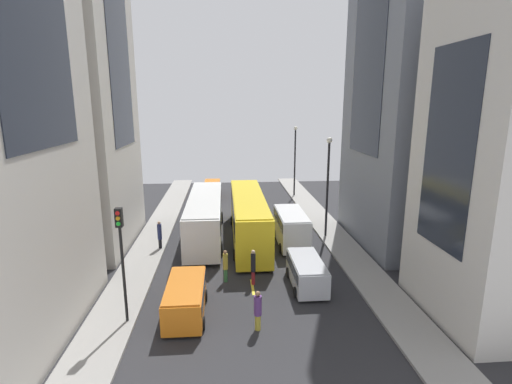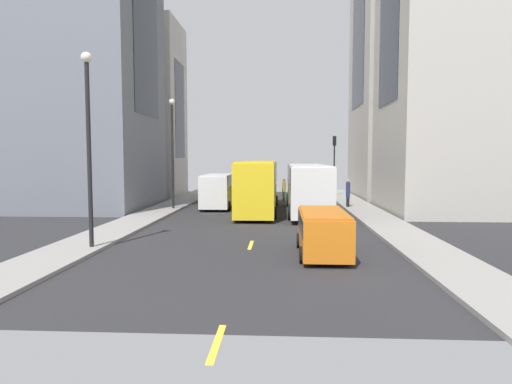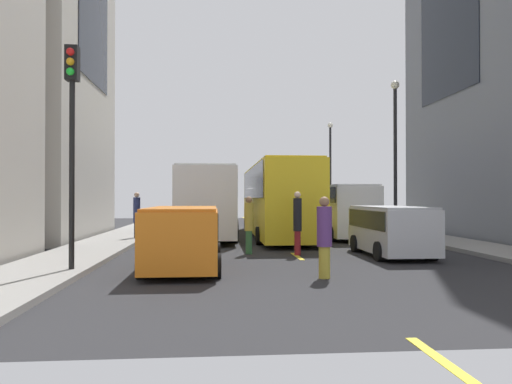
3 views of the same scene
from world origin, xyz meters
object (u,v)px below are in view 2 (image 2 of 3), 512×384
object	(u,v)px
city_bus_white	(307,184)
car_silver_1	(231,189)
car_orange_0	(305,187)
pedestrian_walking_far	(269,185)
pedestrian_crossing_mid	(284,189)
pedestrian_crossing_near	(348,192)
streetcar_yellow	(259,182)
delivery_van_white	(218,189)
pedestrian_waiting_curb	(265,187)
traffic_light_near_corner	(334,154)
car_orange_2	(323,229)

from	to	relation	value
city_bus_white	car_silver_1	world-z (taller)	city_bus_white
car_orange_0	pedestrian_walking_far	world-z (taller)	pedestrian_walking_far
city_bus_white	car_silver_1	xyz separation A→B (m)	(6.36, -9.18, -1.02)
car_orange_0	pedestrian_crossing_mid	distance (m)	4.16
car_orange_0	pedestrian_walking_far	size ratio (longest dim) A/B	2.22
city_bus_white	pedestrian_crossing_mid	distance (m)	8.37
pedestrian_crossing_mid	pedestrian_crossing_near	distance (m)	7.35
pedestrian_walking_far	car_silver_1	bearing A→B (deg)	-50.22
streetcar_yellow	pedestrian_walking_far	size ratio (longest dim) A/B	6.51
pedestrian_crossing_near	streetcar_yellow	bearing A→B (deg)	-156.54
delivery_van_white	pedestrian_walking_far	bearing A→B (deg)	-107.56
pedestrian_crossing_mid	pedestrian_waiting_curb	bearing A→B (deg)	-58.74
delivery_van_white	pedestrian_waiting_curb	bearing A→B (deg)	-117.82
pedestrian_waiting_curb	traffic_light_near_corner	size ratio (longest dim) A/B	0.38
delivery_van_white	city_bus_white	bearing A→B (deg)	161.18
pedestrian_walking_far	pedestrian_crossing_near	size ratio (longest dim) A/B	0.97
streetcar_yellow	traffic_light_near_corner	size ratio (longest dim) A/B	2.28
city_bus_white	car_orange_2	bearing A→B (deg)	89.30
pedestrian_crossing_mid	pedestrian_crossing_near	bearing A→B (deg)	89.34
city_bus_white	car_orange_0	size ratio (longest dim) A/B	2.76
pedestrian_crossing_mid	city_bus_white	bearing A→B (deg)	59.66
pedestrian_walking_far	streetcar_yellow	bearing A→B (deg)	-14.34
city_bus_white	delivery_van_white	size ratio (longest dim) A/B	2.35
streetcar_yellow	traffic_light_near_corner	world-z (taller)	traffic_light_near_corner
city_bus_white	streetcar_yellow	bearing A→B (deg)	-13.46
city_bus_white	pedestrian_walking_far	distance (m)	13.81
streetcar_yellow	car_orange_0	distance (m)	11.69
pedestrian_walking_far	pedestrian_crossing_mid	bearing A→B (deg)	3.29
city_bus_white	pedestrian_crossing_mid	world-z (taller)	city_bus_white
pedestrian_waiting_curb	car_orange_0	bearing A→B (deg)	-31.11
car_orange_2	pedestrian_crossing_near	size ratio (longest dim) A/B	2.22
car_silver_1	pedestrian_walking_far	size ratio (longest dim) A/B	2.08
car_silver_1	car_orange_2	world-z (taller)	car_orange_2
delivery_van_white	car_silver_1	size ratio (longest dim) A/B	1.26
car_orange_0	traffic_light_near_corner	xyz separation A→B (m)	(-2.81, -0.59, 3.15)
delivery_van_white	car_orange_0	xyz separation A→B (m)	(-7.10, -9.53, -0.50)
pedestrian_crossing_mid	delivery_van_white	bearing A→B (deg)	8.28
car_silver_1	traffic_light_near_corner	distance (m)	10.65
pedestrian_waiting_curb	pedestrian_walking_far	distance (m)	4.75
car_silver_1	pedestrian_crossing_near	world-z (taller)	pedestrian_crossing_near
city_bus_white	pedestrian_waiting_curb	world-z (taller)	city_bus_white
pedestrian_crossing_mid	pedestrian_walking_far	bearing A→B (deg)	-115.33
city_bus_white	car_silver_1	distance (m)	11.21
pedestrian_crossing_near	traffic_light_near_corner	xyz separation A→B (m)	(-0.08, -9.78, 2.91)
delivery_van_white	pedestrian_waiting_curb	size ratio (longest dim) A/B	2.40
car_orange_0	pedestrian_crossing_mid	size ratio (longest dim) A/B	2.21
car_silver_1	delivery_van_white	bearing A→B (deg)	87.82
delivery_van_white	traffic_light_near_corner	distance (m)	14.41
city_bus_white	pedestrian_waiting_curb	bearing A→B (deg)	-69.63
city_bus_white	pedestrian_walking_far	world-z (taller)	city_bus_white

